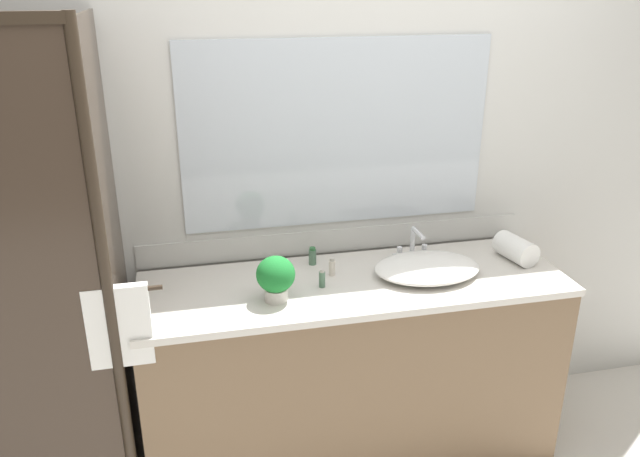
% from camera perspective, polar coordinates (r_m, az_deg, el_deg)
% --- Properties ---
extents(ground_plane, '(8.00, 8.00, 0.00)m').
position_cam_1_polar(ground_plane, '(3.16, 2.81, -19.51)').
color(ground_plane, silver).
extents(wall_back_with_mirror, '(4.40, 0.06, 2.60)m').
position_cam_1_polar(wall_back_with_mirror, '(2.82, 1.43, 5.67)').
color(wall_back_with_mirror, silver).
rests_on(wall_back_with_mirror, ground_plane).
extents(vanity_cabinet, '(1.80, 0.58, 0.90)m').
position_cam_1_polar(vanity_cabinet, '(2.89, 2.93, -12.66)').
color(vanity_cabinet, brown).
rests_on(vanity_cabinet, ground_plane).
extents(shower_enclosure, '(1.20, 0.59, 2.00)m').
position_cam_1_polar(shower_enclosure, '(2.42, -26.03, -6.54)').
color(shower_enclosure, '#2D2319').
rests_on(shower_enclosure, ground_plane).
extents(sink_basin, '(0.46, 0.33, 0.07)m').
position_cam_1_polar(sink_basin, '(2.73, 9.69, -3.52)').
color(sink_basin, white).
rests_on(sink_basin, vanity_cabinet).
extents(faucet, '(0.17, 0.14, 0.15)m').
position_cam_1_polar(faucet, '(2.86, 8.43, -1.77)').
color(faucet, silver).
rests_on(faucet, vanity_cabinet).
extents(potted_plant, '(0.15, 0.15, 0.19)m').
position_cam_1_polar(potted_plant, '(2.46, -4.04, -4.37)').
color(potted_plant, beige).
rests_on(potted_plant, vanity_cabinet).
extents(amenity_bottle_shampoo, '(0.03, 0.03, 0.08)m').
position_cam_1_polar(amenity_bottle_shampoo, '(2.58, 0.19, -4.57)').
color(amenity_bottle_shampoo, '#4C7056').
rests_on(amenity_bottle_shampoo, vanity_cabinet).
extents(amenity_bottle_lotion, '(0.03, 0.03, 0.08)m').
position_cam_1_polar(amenity_bottle_lotion, '(2.78, -0.69, -2.54)').
color(amenity_bottle_lotion, '#4C7056').
rests_on(amenity_bottle_lotion, vanity_cabinet).
extents(amenity_bottle_body_wash, '(0.03, 0.03, 0.08)m').
position_cam_1_polar(amenity_bottle_body_wash, '(2.68, 1.10, -3.51)').
color(amenity_bottle_body_wash, silver).
rests_on(amenity_bottle_body_wash, vanity_cabinet).
extents(rolled_towel_near_edge, '(0.15, 0.21, 0.11)m').
position_cam_1_polar(rolled_towel_near_edge, '(2.95, 17.33, -1.76)').
color(rolled_towel_near_edge, white).
rests_on(rolled_towel_near_edge, vanity_cabinet).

